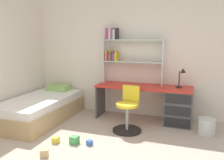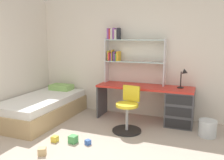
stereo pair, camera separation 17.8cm
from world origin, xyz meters
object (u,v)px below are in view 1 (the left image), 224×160
Objects in this scene: waste_bin at (207,127)px; toy_block_green_3 at (74,140)px; desk_lamp at (183,75)px; toy_block_natural_0 at (44,153)px; toy_block_yellow_2 at (56,140)px; bookshelf_hutch at (124,50)px; swivel_chair at (128,113)px; toy_block_blue_1 at (90,143)px; desk at (168,103)px; bed_platform at (41,108)px.

waste_bin is 2.46× the size of toy_block_green_3.
desk_lamp is 2.80m from toy_block_natural_0.
toy_block_green_3 reaches higher than toy_block_yellow_2.
bookshelf_hutch is 1.56× the size of swivel_chair.
desk is at bearing 53.49° from toy_block_blue_1.
toy_block_green_3 is (0.21, 0.51, 0.01)m from toy_block_natural_0.
waste_bin is 2.71m from toy_block_natural_0.
desk_lamp is at bearing 48.52° from toy_block_blue_1.
bookshelf_hutch is 11.56× the size of toy_block_natural_0.
bookshelf_hutch reaches higher than toy_block_yellow_2.
bookshelf_hutch reaches higher than waste_bin.
desk is 2.23m from toy_block_yellow_2.
toy_block_natural_0 is at bearing -123.59° from swivel_chair.
desk is 17.45× the size of toy_block_natural_0.
toy_block_blue_1 is (-1.05, -1.42, -0.36)m from desk.
toy_block_natural_0 is (-0.87, -1.30, -0.27)m from swivel_chair.
desk_lamp is 0.48× the size of swivel_chair.
desk is 0.97× the size of bed_platform.
toy_block_green_3 is at bearing 67.71° from toy_block_natural_0.
swivel_chair reaches higher than waste_bin.
swivel_chair is 1.32m from toy_block_yellow_2.
toy_block_green_3 is at bearing -129.60° from swivel_chair.
desk_lamp is 3.16× the size of toy_block_green_3.
toy_block_natural_0 is 0.90× the size of toy_block_green_3.
desk_lamp is 1.03m from waste_bin.
desk is 1.80m from toy_block_blue_1.
toy_block_green_3 is at bearing -131.91° from desk.
bookshelf_hutch is 4.21× the size of waste_bin.
toy_block_yellow_2 is at bearing 101.46° from toy_block_natural_0.
bed_platform is at bearing 135.94° from toy_block_yellow_2.
toy_block_blue_1 is at bearing -131.48° from desk_lamp.
waste_bin is at bearing -28.87° from desk.
toy_block_yellow_2 is (-0.09, 0.44, -0.01)m from toy_block_natural_0.
waste_bin is 2.56m from toy_block_yellow_2.
desk_lamp is at bearing 137.27° from waste_bin.
desk is 0.92m from swivel_chair.
desk_lamp reaches higher than toy_block_yellow_2.
toy_block_yellow_2 is at bearing -44.06° from bed_platform.
desk_lamp is 2.15m from toy_block_blue_1.
toy_block_natural_0 is 0.44m from toy_block_yellow_2.
bookshelf_hutch reaches higher than toy_block_blue_1.
swivel_chair reaches higher than bed_platform.
waste_bin is 2.74× the size of toy_block_natural_0.
waste_bin reaches higher than toy_block_natural_0.
bed_platform is (-2.72, -0.71, -0.73)m from desk_lamp.
swivel_chair is 0.91m from toy_block_blue_1.
toy_block_natural_0 reaches higher than toy_block_yellow_2.
toy_block_green_3 is (-0.25, -0.03, 0.02)m from toy_block_blue_1.
bed_platform is 1.42m from toy_block_green_3.
bookshelf_hutch is 3.28× the size of desk_lamp.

